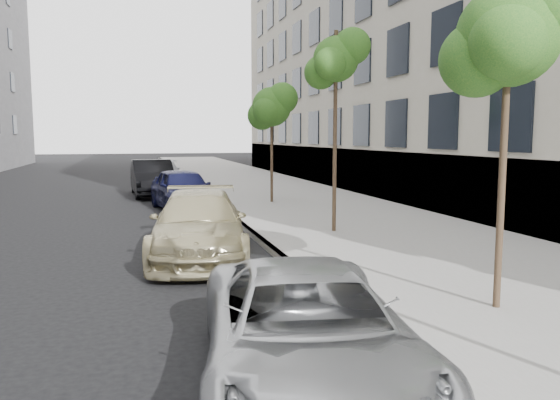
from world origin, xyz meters
name	(u,v)px	position (x,y,z in m)	size (l,w,h in m)	color
ground	(317,390)	(0.00, 0.00, 0.00)	(160.00, 160.00, 0.00)	black
sidewalk	(248,182)	(4.30, 24.00, 0.07)	(6.40, 72.00, 0.14)	gray
curb	(191,183)	(1.18, 24.00, 0.07)	(0.15, 72.00, 0.14)	#9E9B93
tree_near	(511,35)	(3.23, 1.50, 3.89)	(1.72, 1.52, 4.61)	#38281C
tree_mid	(337,60)	(3.23, 8.00, 4.42)	(1.53, 1.33, 5.05)	#38281C
tree_far	(272,107)	(3.23, 14.50, 3.62)	(1.75, 1.55, 4.34)	#38281C
minivan	(307,332)	(-0.10, 0.03, 0.61)	(2.02, 4.39, 1.22)	#ACAFB1
suv	(199,225)	(-0.42, 6.43, 0.69)	(1.93, 4.75, 1.38)	#BCB186
sedan_blue	(183,189)	(-0.10, 14.00, 0.73)	(1.72, 4.29, 1.46)	#101237
sedan_black	(152,178)	(-0.94, 19.08, 0.77)	(1.63, 4.68, 1.54)	black
sedan_rear	(164,172)	(-0.10, 25.44, 0.61)	(1.70, 4.19, 1.22)	#A8ABB0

